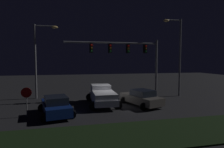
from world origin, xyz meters
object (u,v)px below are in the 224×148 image
(pickup_truck, at_px, (102,94))
(car_sedan, at_px, (141,98))
(stop_sign, at_px, (26,96))
(street_lamp_left, at_px, (40,52))
(car_sedan_far, at_px, (56,106))
(traffic_signal_gantry, at_px, (128,53))
(street_lamp_right, at_px, (177,49))

(pickup_truck, xyz_separation_m, car_sedan, (3.51, -1.22, -0.26))
(pickup_truck, relative_size, stop_sign, 2.44)
(pickup_truck, relative_size, street_lamp_left, 0.67)
(pickup_truck, distance_m, car_sedan_far, 4.95)
(traffic_signal_gantry, distance_m, stop_sign, 11.23)
(car_sedan, relative_size, stop_sign, 2.13)
(street_lamp_right, bearing_deg, car_sedan_far, -159.06)
(car_sedan_far, xyz_separation_m, street_lamp_right, (13.39, 5.12, 4.82))
(car_sedan, bearing_deg, traffic_signal_gantry, -14.03)
(traffic_signal_gantry, height_order, stop_sign, traffic_signal_gantry)
(car_sedan, relative_size, street_lamp_left, 0.58)
(pickup_truck, bearing_deg, car_sedan_far, 125.26)
(traffic_signal_gantry, relative_size, street_lamp_right, 1.15)
(traffic_signal_gantry, relative_size, street_lamp_left, 1.27)
(street_lamp_left, bearing_deg, stop_sign, -90.46)
(pickup_truck, bearing_deg, street_lamp_left, 55.23)
(car_sedan, bearing_deg, street_lamp_right, -76.31)
(car_sedan_far, distance_m, street_lamp_right, 15.13)
(car_sedan, distance_m, car_sedan_far, 7.77)
(car_sedan_far, distance_m, street_lamp_left, 8.70)
(street_lamp_left, distance_m, street_lamp_right, 15.56)
(pickup_truck, relative_size, traffic_signal_gantry, 0.53)
(pickup_truck, xyz_separation_m, stop_sign, (-6.19, -2.77, 0.56))
(traffic_signal_gantry, height_order, street_lamp_right, street_lamp_right)
(car_sedan, bearing_deg, stop_sign, 80.99)
(car_sedan, bearing_deg, street_lamp_left, 41.26)
(street_lamp_left, bearing_deg, car_sedan, -30.60)
(car_sedan_far, relative_size, street_lamp_right, 0.52)
(car_sedan, xyz_separation_m, car_sedan_far, (-7.62, -1.54, 0.00))
(traffic_signal_gantry, xyz_separation_m, stop_sign, (-9.45, -4.97, -3.47))
(pickup_truck, height_order, traffic_signal_gantry, traffic_signal_gantry)
(pickup_truck, height_order, car_sedan_far, pickup_truck)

